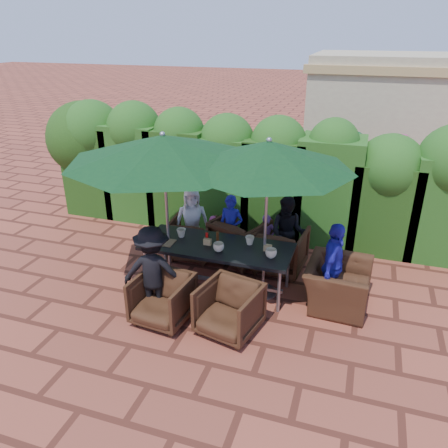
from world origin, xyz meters
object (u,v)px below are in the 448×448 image
(chair_far_left, at_px, (192,236))
(chair_near_right, at_px, (229,307))
(dining_table, at_px, (217,249))
(umbrella_right, at_px, (268,155))
(umbrella_left, at_px, (163,148))
(chair_end_right, at_px, (338,278))
(chair_far_mid, at_px, (240,238))
(chair_near_left, at_px, (162,297))
(chair_far_right, at_px, (280,247))

(chair_far_left, bearing_deg, chair_near_right, 119.88)
(dining_table, height_order, umbrella_right, umbrella_right)
(dining_table, bearing_deg, umbrella_right, 5.46)
(umbrella_right, bearing_deg, dining_table, -174.54)
(chair_near_right, bearing_deg, umbrella_left, 156.80)
(dining_table, bearing_deg, chair_far_left, 131.76)
(chair_near_right, height_order, chair_end_right, chair_end_right)
(chair_far_left, distance_m, chair_end_right, 2.72)
(chair_near_right, bearing_deg, chair_end_right, 52.64)
(umbrella_left, bearing_deg, chair_end_right, 3.69)
(chair_far_left, distance_m, chair_near_right, 2.26)
(umbrella_left, bearing_deg, chair_far_left, 89.08)
(umbrella_right, bearing_deg, chair_far_mid, 125.09)
(chair_near_left, distance_m, chair_end_right, 2.57)
(dining_table, height_order, chair_near_right, chair_near_right)
(dining_table, bearing_deg, chair_near_right, -62.63)
(chair_far_mid, xyz_separation_m, chair_end_right, (1.76, -0.88, 0.01))
(chair_far_mid, relative_size, chair_near_right, 1.12)
(chair_far_left, relative_size, chair_far_right, 0.93)
(umbrella_right, xyz_separation_m, chair_near_right, (-0.22, -1.07, -1.83))
(chair_far_mid, height_order, chair_near_right, chair_far_mid)
(umbrella_left, xyz_separation_m, chair_far_mid, (0.87, 1.05, -1.78))
(chair_far_mid, distance_m, chair_end_right, 1.96)
(umbrella_left, xyz_separation_m, chair_end_right, (2.63, 0.17, -1.77))
(chair_end_right, bearing_deg, umbrella_right, 95.52)
(dining_table, height_order, umbrella_left, umbrella_left)
(chair_far_right, xyz_separation_m, chair_near_right, (-0.31, -1.86, -0.03))
(chair_near_left, bearing_deg, chair_near_right, 9.32)
(chair_far_mid, bearing_deg, chair_far_left, 29.16)
(chair_near_left, bearing_deg, chair_end_right, 32.98)
(umbrella_right, distance_m, chair_end_right, 2.09)
(chair_far_mid, bearing_deg, chair_near_right, 122.94)
(chair_far_mid, bearing_deg, dining_table, 105.70)
(dining_table, relative_size, umbrella_right, 0.94)
(chair_near_right, bearing_deg, umbrella_right, 91.20)
(umbrella_right, height_order, chair_end_right, umbrella_right)
(chair_end_right, bearing_deg, chair_near_right, 133.22)
(umbrella_right, bearing_deg, umbrella_left, -175.26)
(umbrella_right, relative_size, chair_far_left, 3.15)
(chair_near_left, bearing_deg, umbrella_right, 49.63)
(chair_far_right, distance_m, chair_near_left, 2.31)
(umbrella_right, distance_m, chair_near_right, 2.13)
(chair_far_right, distance_m, chair_end_right, 1.26)
(chair_far_right, bearing_deg, chair_far_mid, -3.72)
(chair_far_right, bearing_deg, dining_table, 51.92)
(chair_far_mid, bearing_deg, umbrella_right, 145.85)
(chair_far_left, bearing_deg, chair_end_right, 159.22)
(umbrella_right, height_order, chair_far_left, umbrella_right)
(dining_table, relative_size, chair_near_left, 3.05)
(chair_far_mid, distance_m, chair_near_left, 2.11)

